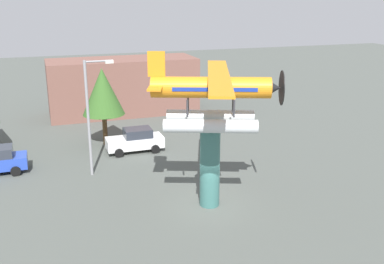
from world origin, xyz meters
The scene contains 7 objects.
ground_plane centered at (0.00, 0.00, 0.00)m, with size 140.00×140.00×0.00m, color #4C514C.
display_pedestal centered at (0.00, 0.00, 2.26)m, with size 1.10×1.10×4.51m, color #386B66.
floatplane_monument centered at (0.12, -0.05, 6.19)m, with size 7.19×10.11×4.00m.
car_mid_white centered at (-2.00, 10.18, 0.88)m, with size 4.20×2.02×1.76m.
streetlight_primary centered at (-5.47, 6.60, 4.36)m, with size 1.84×0.28×7.46m.
storefront_building centered at (-0.65, 22.00, 2.69)m, with size 14.19×5.25×5.37m, color brown.
tree_east centered at (-3.89, 12.59, 4.20)m, with size 3.21×3.21×6.01m.
Camera 1 is at (-8.34, -21.35, 11.23)m, focal length 42.05 mm.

